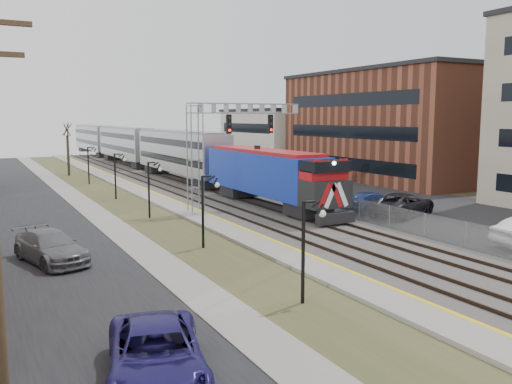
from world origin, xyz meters
TOP-DOWN VIEW (x-y plane):
  - street_west at (-11.50, 35.00)m, footprint 7.00×120.00m
  - sidewalk at (-7.00, 35.00)m, footprint 2.00×120.00m
  - grass_median at (-4.00, 35.00)m, footprint 4.00×120.00m
  - platform at (-1.00, 35.00)m, footprint 2.00×120.00m
  - ballast_bed at (4.00, 35.00)m, footprint 8.00×120.00m
  - parking_lot at (16.00, 35.00)m, footprint 16.00×120.00m
  - platform_edge at (-0.12, 35.00)m, footprint 0.24×120.00m
  - track_near at (2.00, 35.00)m, footprint 1.58×120.00m
  - track_far at (5.50, 35.00)m, footprint 1.58×120.00m
  - train at (5.50, 63.40)m, footprint 3.00×85.85m
  - signal_gantry at (1.22, 27.99)m, footprint 9.00×1.07m
  - lampposts at (-4.00, 18.29)m, footprint 0.14×62.14m
  - fence at (8.20, 35.00)m, footprint 0.04×120.00m
  - buildings_east at (30.00, 31.18)m, footprint 16.00×76.00m
  - bare_trees at (-12.66, 38.91)m, footprint 12.30×42.30m
  - car_lot_c at (12.48, 20.42)m, footprint 6.54×4.64m
  - car_lot_d at (11.59, 22.64)m, footprint 5.26×2.30m
  - car_lot_e at (10.41, 32.92)m, footprint 5.06×3.39m
  - car_lot_f at (12.70, 43.69)m, footprint 4.55×3.03m
  - car_street_a at (-10.81, 4.57)m, footprint 3.78×5.93m
  - car_street_b at (-11.71, 18.76)m, footprint 3.53×5.70m
  - car_lot_g at (11.78, 43.65)m, footprint 4.48×2.40m

SIDE VIEW (x-z plane):
  - street_west at x=-11.50m, z-range 0.00..0.04m
  - parking_lot at x=16.00m, z-range 0.00..0.04m
  - grass_median at x=-4.00m, z-range 0.00..0.06m
  - sidewalk at x=-7.00m, z-range 0.00..0.08m
  - ballast_bed at x=4.00m, z-range 0.00..0.20m
  - platform at x=-1.00m, z-range 0.00..0.24m
  - platform_edge at x=-0.12m, z-range 0.24..0.25m
  - track_near at x=2.00m, z-range 0.20..0.35m
  - track_far at x=5.50m, z-range 0.20..0.35m
  - car_lot_g at x=11.78m, z-range 0.00..1.40m
  - car_lot_f at x=12.70m, z-range 0.00..1.42m
  - car_lot_d at x=11.59m, z-range 0.00..1.51m
  - car_street_a at x=-10.81m, z-range 0.00..1.52m
  - car_street_b at x=-11.71m, z-range 0.00..1.54m
  - fence at x=8.20m, z-range 0.00..1.60m
  - car_lot_e at x=10.41m, z-range 0.00..1.60m
  - car_lot_c at x=12.48m, z-range 0.00..1.66m
  - lampposts at x=-4.00m, z-range 0.00..4.00m
  - bare_trees at x=-12.66m, z-range -0.27..5.68m
  - train at x=5.50m, z-range 0.26..5.58m
  - signal_gantry at x=1.22m, z-range 1.51..9.66m
  - buildings_east at x=30.00m, z-range -1.19..13.81m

